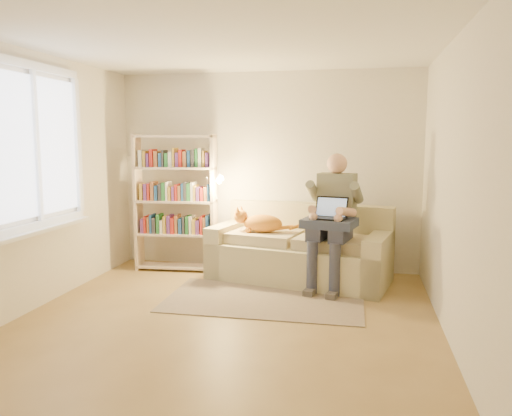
% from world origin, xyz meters
% --- Properties ---
extents(floor, '(4.50, 4.50, 0.00)m').
position_xyz_m(floor, '(0.00, 0.00, 0.00)').
color(floor, olive).
rests_on(floor, ground).
extents(ceiling, '(4.00, 4.50, 0.02)m').
position_xyz_m(ceiling, '(0.00, 0.00, 2.60)').
color(ceiling, white).
rests_on(ceiling, wall_back).
extents(wall_left, '(0.02, 4.50, 2.60)m').
position_xyz_m(wall_left, '(-2.00, 0.00, 1.30)').
color(wall_left, silver).
rests_on(wall_left, floor).
extents(wall_right, '(0.02, 4.50, 2.60)m').
position_xyz_m(wall_right, '(2.00, 0.00, 1.30)').
color(wall_right, silver).
rests_on(wall_right, floor).
extents(wall_back, '(4.00, 0.02, 2.60)m').
position_xyz_m(wall_back, '(0.00, 2.25, 1.30)').
color(wall_back, silver).
rests_on(wall_back, floor).
extents(wall_front, '(4.00, 0.02, 2.60)m').
position_xyz_m(wall_front, '(0.00, -2.25, 1.30)').
color(wall_front, silver).
rests_on(wall_front, floor).
extents(window, '(0.12, 1.52, 1.69)m').
position_xyz_m(window, '(-1.95, 0.20, 1.38)').
color(window, white).
rests_on(window, wall_left).
extents(sofa, '(2.30, 1.39, 0.91)m').
position_xyz_m(sofa, '(0.52, 1.74, 0.33)').
color(sofa, '#C4BB8B').
rests_on(sofa, floor).
extents(person, '(0.55, 0.76, 1.56)m').
position_xyz_m(person, '(0.93, 1.49, 0.88)').
color(person, gray).
rests_on(person, sofa).
extents(cat, '(0.76, 0.36, 0.27)m').
position_xyz_m(cat, '(-0.02, 1.72, 0.70)').
color(cat, '#FDA031').
rests_on(cat, sofa).
extents(blanket, '(0.66, 0.58, 0.10)m').
position_xyz_m(blanket, '(0.93, 1.34, 0.78)').
color(blanket, '#2B344C').
rests_on(blanket, person).
extents(laptop, '(0.43, 0.39, 0.31)m').
position_xyz_m(laptop, '(0.93, 1.35, 0.89)').
color(laptop, black).
rests_on(laptop, blanket).
extents(bookshelf, '(1.20, 0.35, 1.79)m').
position_xyz_m(bookshelf, '(-1.13, 1.85, 0.99)').
color(bookshelf, beige).
rests_on(bookshelf, floor).
extents(rug, '(2.12, 1.27, 0.01)m').
position_xyz_m(rug, '(0.25, 0.84, 0.01)').
color(rug, gray).
rests_on(rug, floor).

